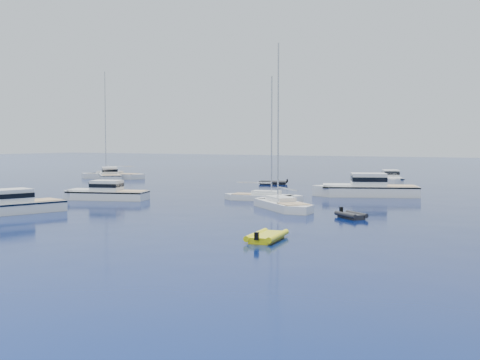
# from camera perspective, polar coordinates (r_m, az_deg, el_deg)

# --- Properties ---
(ground) EXTENTS (400.00, 400.00, 0.00)m
(ground) POSITION_cam_1_polar(r_m,az_deg,el_deg) (39.37, -12.05, -5.26)
(ground) COLOR navy
(ground) RESTS_ON ground
(motor_cruiser_left) EXTENTS (5.76, 10.34, 2.60)m
(motor_cruiser_left) POSITION_cam_1_polar(r_m,az_deg,el_deg) (54.87, -20.37, -2.90)
(motor_cruiser_left) COLOR white
(motor_cruiser_left) RESTS_ON ground
(motor_cruiser_centre) EXTENTS (10.04, 5.84, 2.52)m
(motor_cruiser_centre) POSITION_cam_1_polar(r_m,az_deg,el_deg) (65.10, -12.26, -1.76)
(motor_cruiser_centre) COLOR white
(motor_cruiser_centre) RESTS_ON ground
(motor_cruiser_far_l) EXTENTS (8.98, 8.91, 2.54)m
(motor_cruiser_far_l) POSITION_cam_1_polar(r_m,az_deg,el_deg) (97.15, -11.88, 0.00)
(motor_cruiser_far_l) COLOR silver
(motor_cruiser_far_l) RESTS_ON ground
(motor_cruiser_distant) EXTENTS (12.65, 8.30, 3.20)m
(motor_cruiser_distant) POSITION_cam_1_polar(r_m,az_deg,el_deg) (68.78, 11.48, -1.47)
(motor_cruiser_distant) COLOR white
(motor_cruiser_distant) RESTS_ON ground
(motor_cruiser_horizon) EXTENTS (6.22, 9.60, 2.42)m
(motor_cruiser_horizon) POSITION_cam_1_polar(r_m,az_deg,el_deg) (90.13, 13.63, -0.30)
(motor_cruiser_horizon) COLOR white
(motor_cruiser_horizon) RESTS_ON ground
(sailboat_mid_r) EXTENTS (9.50, 8.87, 15.19)m
(sailboat_mid_r) POSITION_cam_1_polar(r_m,az_deg,el_deg) (54.87, 3.89, -2.68)
(sailboat_mid_r) COLOR white
(sailboat_mid_r) RESTS_ON ground
(sailboat_centre) EXTENTS (9.02, 3.60, 12.89)m
(sailboat_centre) POSITION_cam_1_polar(r_m,az_deg,el_deg) (62.84, 2.13, -1.87)
(sailboat_centre) COLOR white
(sailboat_centre) RESTS_ON ground
(sailboat_far_l) EXTENTS (12.29, 5.31, 17.52)m
(sailboat_far_l) POSITION_cam_1_polar(r_m,az_deg,el_deg) (100.77, -11.59, 0.13)
(sailboat_far_l) COLOR silver
(sailboat_far_l) RESTS_ON ground
(tender_yellow) EXTENTS (2.66, 4.11, 0.95)m
(tender_yellow) POSITION_cam_1_polar(r_m,az_deg,el_deg) (37.94, 2.47, -5.52)
(tender_yellow) COLOR yellow
(tender_yellow) RESTS_ON ground
(tender_grey_near) EXTENTS (3.26, 3.04, 0.95)m
(tender_grey_near) POSITION_cam_1_polar(r_m,az_deg,el_deg) (49.19, 10.14, -3.47)
(tender_grey_near) COLOR black
(tender_grey_near) RESTS_ON ground
(tender_grey_far) EXTENTS (4.40, 3.25, 0.95)m
(tender_grey_far) POSITION_cam_1_polar(r_m,az_deg,el_deg) (85.89, 3.05, -0.39)
(tender_grey_far) COLOR black
(tender_grey_far) RESTS_ON ground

